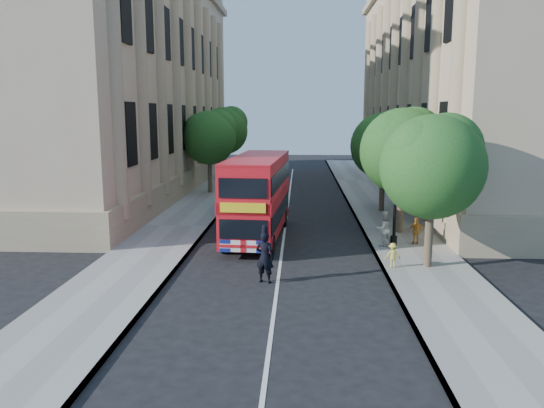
# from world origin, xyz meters

# --- Properties ---
(ground) EXTENTS (120.00, 120.00, 0.00)m
(ground) POSITION_xyz_m (0.00, 0.00, 0.00)
(ground) COLOR black
(ground) RESTS_ON ground
(pavement_right) EXTENTS (3.50, 80.00, 0.12)m
(pavement_right) POSITION_xyz_m (5.75, 10.00, 0.06)
(pavement_right) COLOR gray
(pavement_right) RESTS_ON ground
(pavement_left) EXTENTS (3.50, 80.00, 0.12)m
(pavement_left) POSITION_xyz_m (-5.75, 10.00, 0.06)
(pavement_left) COLOR gray
(pavement_left) RESTS_ON ground
(building_right) EXTENTS (12.00, 38.00, 18.00)m
(building_right) POSITION_xyz_m (13.80, 24.00, 9.00)
(building_right) COLOR tan
(building_right) RESTS_ON ground
(building_left) EXTENTS (12.00, 38.00, 18.00)m
(building_left) POSITION_xyz_m (-13.80, 24.00, 9.00)
(building_left) COLOR tan
(building_left) RESTS_ON ground
(tree_right_near) EXTENTS (4.00, 4.00, 6.08)m
(tree_right_near) POSITION_xyz_m (5.84, 3.03, 4.25)
(tree_right_near) COLOR #473828
(tree_right_near) RESTS_ON ground
(tree_right_mid) EXTENTS (4.20, 4.20, 6.37)m
(tree_right_mid) POSITION_xyz_m (5.84, 9.03, 4.45)
(tree_right_mid) COLOR #473828
(tree_right_mid) RESTS_ON ground
(tree_right_far) EXTENTS (4.00, 4.00, 6.15)m
(tree_right_far) POSITION_xyz_m (5.84, 15.03, 4.31)
(tree_right_far) COLOR #473828
(tree_right_far) RESTS_ON ground
(tree_left_far) EXTENTS (4.00, 4.00, 6.30)m
(tree_left_far) POSITION_xyz_m (-5.96, 22.03, 4.44)
(tree_left_far) COLOR #473828
(tree_left_far) RESTS_ON ground
(tree_left_back) EXTENTS (4.20, 4.20, 6.65)m
(tree_left_back) POSITION_xyz_m (-5.96, 30.03, 4.71)
(tree_left_back) COLOR #473828
(tree_left_back) RESTS_ON ground
(lamp_post) EXTENTS (0.32, 0.32, 5.16)m
(lamp_post) POSITION_xyz_m (5.00, 6.00, 2.51)
(lamp_post) COLOR black
(lamp_post) RESTS_ON pavement_right
(double_decker_bus) EXTENTS (2.80, 8.63, 3.92)m
(double_decker_bus) POSITION_xyz_m (-1.25, 7.82, 2.17)
(double_decker_bus) COLOR red
(double_decker_bus) RESTS_ON ground
(box_van) EXTENTS (2.12, 4.73, 2.66)m
(box_van) POSITION_xyz_m (-2.44, 15.52, 1.30)
(box_van) COLOR black
(box_van) RESTS_ON ground
(police_constable) EXTENTS (0.79, 0.64, 1.88)m
(police_constable) POSITION_xyz_m (-0.47, 1.00, 0.94)
(police_constable) COLOR black
(police_constable) RESTS_ON ground
(woman_pedestrian) EXTENTS (0.93, 0.83, 1.59)m
(woman_pedestrian) POSITION_xyz_m (4.55, 6.14, 0.91)
(woman_pedestrian) COLOR silver
(woman_pedestrian) RESTS_ON pavement_right
(child_a) EXTENTS (0.74, 0.36, 1.23)m
(child_a) POSITION_xyz_m (6.10, 6.56, 0.73)
(child_a) COLOR orange
(child_a) RESTS_ON pavement_right
(child_b) EXTENTS (0.64, 0.38, 0.97)m
(child_b) POSITION_xyz_m (4.40, 2.78, 0.60)
(child_b) COLOR #DFD04C
(child_b) RESTS_ON pavement_right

